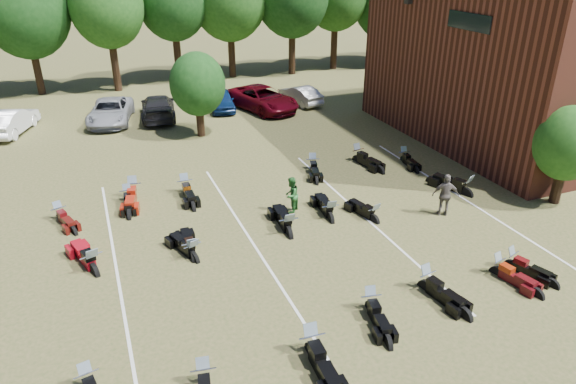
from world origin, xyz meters
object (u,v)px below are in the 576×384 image
car_4 (222,100)px  motorcycle_3 (370,311)px  motorcycle_7 (95,273)px  person_green (291,195)px  person_grey (446,195)px  motorcycle_14 (61,220)px

car_4 → motorcycle_3: car_4 is taller
car_4 → motorcycle_7: 19.79m
person_green → person_grey: person_grey is taller
person_green → motorcycle_14: bearing=-61.9°
motorcycle_7 → person_grey: bearing=158.3°
car_4 → person_green: 15.82m
person_grey → car_4: bearing=-47.7°
motorcycle_7 → motorcycle_14: size_ratio=1.24×
motorcycle_3 → motorcycle_7: bearing=156.4°
motorcycle_7 → car_4: bearing=-135.9°
car_4 → motorcycle_3: bearing=-84.2°
motorcycle_3 → motorcycle_14: 13.33m
motorcycle_14 → person_green: bearing=-37.2°
car_4 → person_grey: (4.61, -18.41, 0.25)m
person_green → car_4: bearing=-139.0°
person_grey → motorcycle_14: person_grey is taller
car_4 → motorcycle_14: bearing=-119.4°
person_grey → motorcycle_3: person_grey is taller
car_4 → motorcycle_7: (-9.30, -17.46, -0.67)m
person_grey → motorcycle_14: size_ratio=0.90×
motorcycle_3 → motorcycle_7: 9.50m
car_4 → motorcycle_3: size_ratio=1.85×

